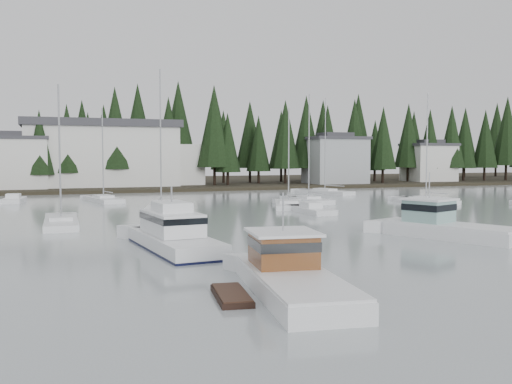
{
  "coord_description": "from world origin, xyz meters",
  "views": [
    {
      "loc": [
        -13.05,
        -15.38,
        5.44
      ],
      "look_at": [
        2.84,
        28.73,
        2.5
      ],
      "focal_mm": 40.0,
      "sensor_mm": 36.0,
      "label": 1
    }
  ],
  "objects_px": {
    "cabin_cruiser_center": "(174,238)",
    "lobster_boat_teal": "(446,229)",
    "harbor_inn": "(115,154)",
    "sailboat_5": "(104,201)",
    "house_east_b": "(429,161)",
    "sailboat_8": "(289,207)",
    "house_west": "(16,161)",
    "runabout_3": "(13,201)",
    "sailboat_3": "(61,225)",
    "sailboat_10": "(325,193)",
    "sailboat_1": "(426,202)",
    "sailboat_0": "(309,202)",
    "house_east_a": "(335,159)",
    "lobster_boat_brown": "(289,280)",
    "runabout_1": "(311,211)",
    "sailboat_6": "(161,208)"
  },
  "relations": [
    {
      "from": "cabin_cruiser_center",
      "to": "lobster_boat_teal",
      "type": "height_order",
      "value": "lobster_boat_teal"
    },
    {
      "from": "harbor_inn",
      "to": "sailboat_5",
      "type": "height_order",
      "value": "harbor_inn"
    },
    {
      "from": "house_east_b",
      "to": "sailboat_8",
      "type": "distance_m",
      "value": 61.61
    },
    {
      "from": "house_west",
      "to": "harbor_inn",
      "type": "bearing_deg",
      "value": 12.52
    },
    {
      "from": "runabout_3",
      "to": "sailboat_3",
      "type": "bearing_deg",
      "value": -162.68
    },
    {
      "from": "harbor_inn",
      "to": "sailboat_10",
      "type": "bearing_deg",
      "value": -40.24
    },
    {
      "from": "sailboat_8",
      "to": "sailboat_3",
      "type": "bearing_deg",
      "value": 131.78
    },
    {
      "from": "sailboat_3",
      "to": "sailboat_8",
      "type": "relative_size",
      "value": 1.05
    },
    {
      "from": "sailboat_1",
      "to": "runabout_3",
      "type": "distance_m",
      "value": 48.61
    },
    {
      "from": "lobster_boat_teal",
      "to": "sailboat_0",
      "type": "distance_m",
      "value": 29.9
    },
    {
      "from": "harbor_inn",
      "to": "sailboat_8",
      "type": "relative_size",
      "value": 2.66
    },
    {
      "from": "house_east_b",
      "to": "sailboat_3",
      "type": "relative_size",
      "value": 0.82
    },
    {
      "from": "lobster_boat_teal",
      "to": "sailboat_8",
      "type": "xyz_separation_m",
      "value": [
        -1.0,
        24.62,
        -0.53
      ]
    },
    {
      "from": "harbor_inn",
      "to": "sailboat_1",
      "type": "xyz_separation_m",
      "value": [
        31.0,
        -42.18,
        -5.69
      ]
    },
    {
      "from": "cabin_cruiser_center",
      "to": "house_east_a",
      "type": "bearing_deg",
      "value": -40.97
    },
    {
      "from": "sailboat_5",
      "to": "sailboat_8",
      "type": "height_order",
      "value": "sailboat_5"
    },
    {
      "from": "house_east_b",
      "to": "sailboat_3",
      "type": "height_order",
      "value": "sailboat_3"
    },
    {
      "from": "sailboat_1",
      "to": "sailboat_8",
      "type": "xyz_separation_m",
      "value": [
        -17.21,
        0.45,
        -0.03
      ]
    },
    {
      "from": "lobster_boat_brown",
      "to": "sailboat_0",
      "type": "height_order",
      "value": "sailboat_0"
    },
    {
      "from": "runabout_1",
      "to": "lobster_boat_teal",
      "type": "bearing_deg",
      "value": -176.41
    },
    {
      "from": "house_east_a",
      "to": "sailboat_0",
      "type": "relative_size",
      "value": 0.8
    },
    {
      "from": "house_east_a",
      "to": "sailboat_6",
      "type": "bearing_deg",
      "value": -137.78
    },
    {
      "from": "cabin_cruiser_center",
      "to": "sailboat_3",
      "type": "bearing_deg",
      "value": 16.84
    },
    {
      "from": "lobster_boat_brown",
      "to": "sailboat_8",
      "type": "relative_size",
      "value": 0.85
    },
    {
      "from": "cabin_cruiser_center",
      "to": "runabout_3",
      "type": "bearing_deg",
      "value": 9.24
    },
    {
      "from": "sailboat_1",
      "to": "runabout_3",
      "type": "xyz_separation_m",
      "value": [
        -45.36,
        17.5,
        0.05
      ]
    },
    {
      "from": "house_east_b",
      "to": "sailboat_8",
      "type": "xyz_separation_m",
      "value": [
        -47.17,
        -39.39,
        -4.35
      ]
    },
    {
      "from": "sailboat_3",
      "to": "runabout_3",
      "type": "bearing_deg",
      "value": 11.73
    },
    {
      "from": "cabin_cruiser_center",
      "to": "sailboat_1",
      "type": "relative_size",
      "value": 0.77
    },
    {
      "from": "sailboat_5",
      "to": "sailboat_10",
      "type": "height_order",
      "value": "sailboat_10"
    },
    {
      "from": "lobster_boat_brown",
      "to": "lobster_boat_teal",
      "type": "bearing_deg",
      "value": -48.51
    },
    {
      "from": "house_east_b",
      "to": "sailboat_5",
      "type": "distance_m",
      "value": 69.8
    },
    {
      "from": "harbor_inn",
      "to": "sailboat_8",
      "type": "bearing_deg",
      "value": -71.72
    },
    {
      "from": "lobster_boat_brown",
      "to": "house_west",
      "type": "bearing_deg",
      "value": 18.33
    },
    {
      "from": "lobster_boat_brown",
      "to": "sailboat_8",
      "type": "xyz_separation_m",
      "value": [
        15.03,
        35.34,
        -0.45
      ]
    },
    {
      "from": "runabout_3",
      "to": "house_west",
      "type": "bearing_deg",
      "value": 8.38
    },
    {
      "from": "lobster_boat_teal",
      "to": "sailboat_8",
      "type": "distance_m",
      "value": 24.64
    },
    {
      "from": "sailboat_6",
      "to": "sailboat_8",
      "type": "xyz_separation_m",
      "value": [
        13.2,
        -2.57,
        -0.03
      ]
    },
    {
      "from": "cabin_cruiser_center",
      "to": "sailboat_10",
      "type": "relative_size",
      "value": 0.71
    },
    {
      "from": "sailboat_3",
      "to": "sailboat_8",
      "type": "xyz_separation_m",
      "value": [
        23.21,
        8.86,
        -0.01
      ]
    },
    {
      "from": "sailboat_3",
      "to": "sailboat_6",
      "type": "relative_size",
      "value": 0.78
    },
    {
      "from": "house_west",
      "to": "lobster_boat_teal",
      "type": "distance_m",
      "value": 69.83
    },
    {
      "from": "sailboat_3",
      "to": "runabout_1",
      "type": "relative_size",
      "value": 1.66
    },
    {
      "from": "sailboat_8",
      "to": "runabout_3",
      "type": "distance_m",
      "value": 32.9
    },
    {
      "from": "cabin_cruiser_center",
      "to": "house_east_b",
      "type": "bearing_deg",
      "value": -51.81
    },
    {
      "from": "sailboat_6",
      "to": "runabout_3",
      "type": "relative_size",
      "value": 2.81
    },
    {
      "from": "cabin_cruiser_center",
      "to": "runabout_1",
      "type": "distance_m",
      "value": 24.06
    },
    {
      "from": "harbor_inn",
      "to": "sailboat_0",
      "type": "distance_m",
      "value": 41.49
    },
    {
      "from": "sailboat_0",
      "to": "runabout_3",
      "type": "xyz_separation_m",
      "value": [
        -32.88,
        12.01,
        0.05
      ]
    },
    {
      "from": "harbor_inn",
      "to": "sailboat_0",
      "type": "xyz_separation_m",
      "value": [
        18.52,
        -36.69,
        -5.69
      ]
    }
  ]
}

